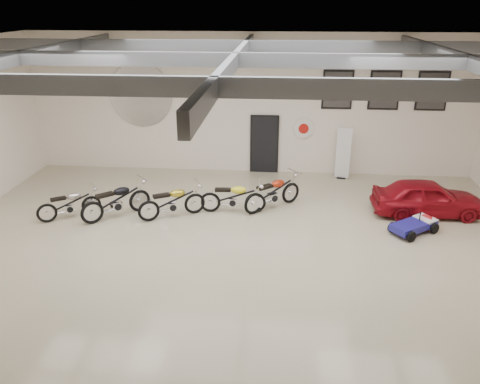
# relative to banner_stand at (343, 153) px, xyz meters

# --- Properties ---
(floor) EXTENTS (16.00, 12.00, 0.01)m
(floor) POSITION_rel_banner_stand_xyz_m (-3.32, -5.50, -0.93)
(floor) COLOR #BBAF8F
(floor) RESTS_ON ground
(ceiling) EXTENTS (16.00, 12.00, 0.01)m
(ceiling) POSITION_rel_banner_stand_xyz_m (-3.32, -5.50, 4.07)
(ceiling) COLOR slate
(ceiling) RESTS_ON back_wall
(back_wall) EXTENTS (16.00, 0.02, 5.00)m
(back_wall) POSITION_rel_banner_stand_xyz_m (-3.32, 0.50, 1.57)
(back_wall) COLOR #F2E3D0
(back_wall) RESTS_ON floor
(ceiling_beams) EXTENTS (15.80, 11.80, 0.32)m
(ceiling_beams) POSITION_rel_banner_stand_xyz_m (-3.32, -5.50, 3.82)
(ceiling_beams) COLOR #585B60
(ceiling_beams) RESTS_ON ceiling
(door) EXTENTS (0.92, 0.08, 2.10)m
(door) POSITION_rel_banner_stand_xyz_m (-2.82, 0.45, 0.12)
(door) COLOR black
(door) RESTS_ON back_wall
(logo_plaque) EXTENTS (2.30, 0.06, 1.16)m
(logo_plaque) POSITION_rel_banner_stand_xyz_m (-7.32, 0.45, 1.87)
(logo_plaque) COLOR silver
(logo_plaque) RESTS_ON back_wall
(poster_left) EXTENTS (1.05, 0.08, 1.35)m
(poster_left) POSITION_rel_banner_stand_xyz_m (-0.32, 0.46, 2.17)
(poster_left) COLOR black
(poster_left) RESTS_ON back_wall
(poster_mid) EXTENTS (1.05, 0.08, 1.35)m
(poster_mid) POSITION_rel_banner_stand_xyz_m (1.28, 0.46, 2.17)
(poster_mid) COLOR black
(poster_mid) RESTS_ON back_wall
(poster_right) EXTENTS (1.05, 0.08, 1.35)m
(poster_right) POSITION_rel_banner_stand_xyz_m (2.88, 0.46, 2.17)
(poster_right) COLOR black
(poster_right) RESTS_ON back_wall
(oil_sign) EXTENTS (0.72, 0.10, 0.72)m
(oil_sign) POSITION_rel_banner_stand_xyz_m (-1.42, 0.45, 0.77)
(oil_sign) COLOR white
(oil_sign) RESTS_ON back_wall
(banner_stand) EXTENTS (0.54, 0.31, 1.87)m
(banner_stand) POSITION_rel_banner_stand_xyz_m (0.00, 0.00, 0.00)
(banner_stand) COLOR white
(banner_stand) RESTS_ON floor
(motorcycle_silver) EXTENTS (1.81, 1.42, 0.93)m
(motorcycle_silver) POSITION_rel_banner_stand_xyz_m (-8.38, -4.07, -0.47)
(motorcycle_silver) COLOR silver
(motorcycle_silver) RESTS_ON floor
(motorcycle_black) EXTENTS (2.01, 1.87, 1.09)m
(motorcycle_black) POSITION_rel_banner_stand_xyz_m (-7.01, -3.88, -0.39)
(motorcycle_black) COLOR silver
(motorcycle_black) RESTS_ON floor
(motorcycle_gold) EXTENTS (2.04, 1.47, 1.03)m
(motorcycle_gold) POSITION_rel_banner_stand_xyz_m (-5.38, -3.76, -0.42)
(motorcycle_gold) COLOR silver
(motorcycle_gold) RESTS_ON floor
(motorcycle_yellow) EXTENTS (1.98, 0.71, 1.02)m
(motorcycle_yellow) POSITION_rel_banner_stand_xyz_m (-3.63, -3.25, -0.43)
(motorcycle_yellow) COLOR silver
(motorcycle_yellow) RESTS_ON floor
(motorcycle_red) EXTENTS (2.01, 1.83, 1.08)m
(motorcycle_red) POSITION_rel_banner_stand_xyz_m (-2.44, -2.85, -0.39)
(motorcycle_red) COLOR silver
(motorcycle_red) RESTS_ON floor
(go_kart) EXTENTS (1.78, 1.58, 0.60)m
(go_kart) POSITION_rel_banner_stand_xyz_m (1.59, -4.11, -0.63)
(go_kart) COLOR navy
(go_kart) RESTS_ON floor
(vintage_car) EXTENTS (1.42, 3.24, 1.09)m
(vintage_car) POSITION_rel_banner_stand_xyz_m (2.14, -2.92, -0.39)
(vintage_car) COLOR maroon
(vintage_car) RESTS_ON floor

